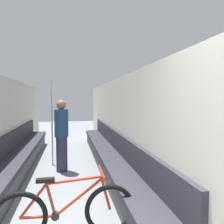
% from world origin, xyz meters
% --- Properties ---
extents(wall_left, '(0.10, 10.72, 2.10)m').
position_xyz_m(wall_left, '(-1.28, 3.76, 1.05)').
color(wall_left, beige).
rests_on(wall_left, ground).
extents(wall_right, '(0.10, 10.72, 2.10)m').
position_xyz_m(wall_right, '(1.28, 3.76, 1.05)').
color(wall_right, beige).
rests_on(wall_right, ground).
extents(bench_seat_row_left, '(0.50, 6.62, 0.87)m').
position_xyz_m(bench_seat_row_left, '(-1.01, 3.81, 0.28)').
color(bench_seat_row_left, '#3D3D42').
rests_on(bench_seat_row_left, ground).
extents(bench_seat_row_right, '(0.50, 6.62, 0.87)m').
position_xyz_m(bench_seat_row_right, '(1.01, 3.81, 0.28)').
color(bench_seat_row_right, '#3D3D42').
rests_on(bench_seat_row_right, ground).
extents(bicycle, '(1.61, 0.46, 0.78)m').
position_xyz_m(bicycle, '(0.07, 1.44, 0.32)').
color(bicycle, black).
rests_on(bicycle, ground).
extents(grab_pole_near, '(0.08, 0.08, 2.08)m').
position_xyz_m(grab_pole_near, '(-0.30, 4.39, 1.01)').
color(grab_pole_near, gray).
rests_on(grab_pole_near, ground).
extents(passenger_standing, '(0.30, 0.30, 1.60)m').
position_xyz_m(passenger_standing, '(-0.06, 3.88, 0.82)').
color(passenger_standing, '#332D4C').
rests_on(passenger_standing, ground).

